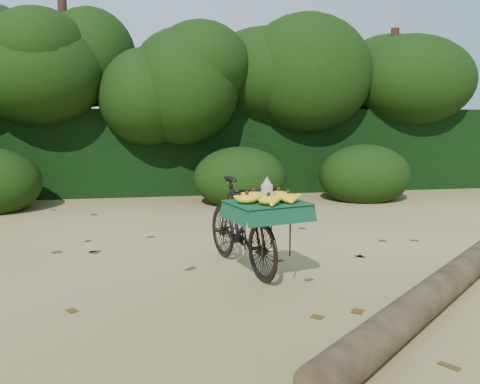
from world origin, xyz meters
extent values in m
plane|color=tan|center=(0.00, 0.00, 0.00)|extent=(80.00, 80.00, 0.00)
imported|color=black|center=(0.80, 0.22, 0.50)|extent=(0.88, 1.72, 0.99)
cube|color=black|center=(0.96, -0.36, 0.82)|extent=(0.46, 0.52, 0.02)
cube|color=#124522|center=(0.96, -0.36, 0.83)|extent=(0.85, 0.76, 0.01)
ellipsoid|color=olive|center=(1.03, -0.35, 0.88)|extent=(0.10, 0.08, 0.11)
ellipsoid|color=olive|center=(0.97, -0.30, 0.88)|extent=(0.10, 0.08, 0.11)
ellipsoid|color=olive|center=(0.90, -0.34, 0.88)|extent=(0.10, 0.08, 0.11)
ellipsoid|color=olive|center=(0.92, -0.41, 0.88)|extent=(0.10, 0.08, 0.11)
ellipsoid|color=olive|center=(1.00, -0.41, 0.88)|extent=(0.10, 0.08, 0.11)
cylinder|color=#EAE5C6|center=(0.96, -0.35, 0.93)|extent=(0.12, 0.12, 0.15)
cylinder|color=brown|center=(2.22, -1.25, 0.14)|extent=(3.15, 2.79, 0.28)
cube|color=black|center=(0.00, 6.30, 0.90)|extent=(26.00, 1.80, 1.80)
camera|label=1|loc=(-0.12, -5.08, 1.67)|focal=38.00mm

